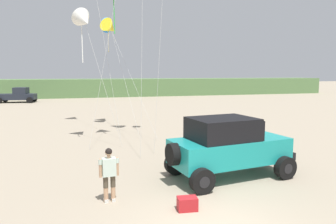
# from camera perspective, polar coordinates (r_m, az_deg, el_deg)

# --- Properties ---
(dune_ridge) EXTENTS (90.00, 6.27, 2.86)m
(dune_ridge) POSITION_cam_1_polar(r_m,az_deg,el_deg) (52.40, -17.09, 4.27)
(dune_ridge) COLOR #567A47
(dune_ridge) RESTS_ON ground_plane
(jeep) EXTENTS (4.98, 2.95, 2.26)m
(jeep) POSITION_cam_1_polar(r_m,az_deg,el_deg) (11.73, 11.07, -6.12)
(jeep) COLOR teal
(jeep) RESTS_ON ground_plane
(person_watching) EXTENTS (0.62, 0.34, 1.67)m
(person_watching) POSITION_cam_1_polar(r_m,az_deg,el_deg) (9.59, -10.85, -10.81)
(person_watching) COLOR tan
(person_watching) RESTS_ON ground_plane
(cooler_box) EXTENTS (0.59, 0.41, 0.38)m
(cooler_box) POSITION_cam_1_polar(r_m,az_deg,el_deg) (9.16, 3.59, -16.57)
(cooler_box) COLOR #B21E23
(cooler_box) RESTS_ON ground_plane
(distant_pickup) EXTENTS (4.81, 2.92, 1.98)m
(distant_pickup) POSITION_cam_1_polar(r_m,az_deg,el_deg) (44.98, -26.00, 2.78)
(distant_pickup) COLOR #1E232D
(distant_pickup) RESTS_ON ground_plane
(kite_green_box) EXTENTS (1.86, 6.24, 7.90)m
(kite_green_box) POSITION_cam_1_polar(r_m,az_deg,el_deg) (23.48, -10.66, 15.46)
(kite_green_box) COLOR blue
(kite_green_box) RESTS_ON ground_plane
(kite_white_parafoil) EXTENTS (2.44, 2.69, 7.39)m
(kite_white_parafoil) POSITION_cam_1_polar(r_m,az_deg,el_deg) (17.96, -15.23, 16.02)
(kite_white_parafoil) COLOR white
(kite_white_parafoil) RESTS_ON ground_plane
(kite_orange_streamer) EXTENTS (2.82, 6.80, 7.80)m
(kite_orange_streamer) POSITION_cam_1_polar(r_m,az_deg,el_deg) (23.01, -10.64, 15.04)
(kite_orange_streamer) COLOR yellow
(kite_orange_streamer) RESTS_ON ground_plane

